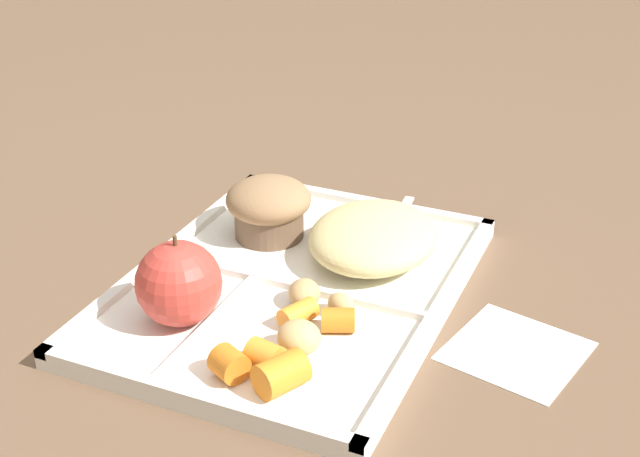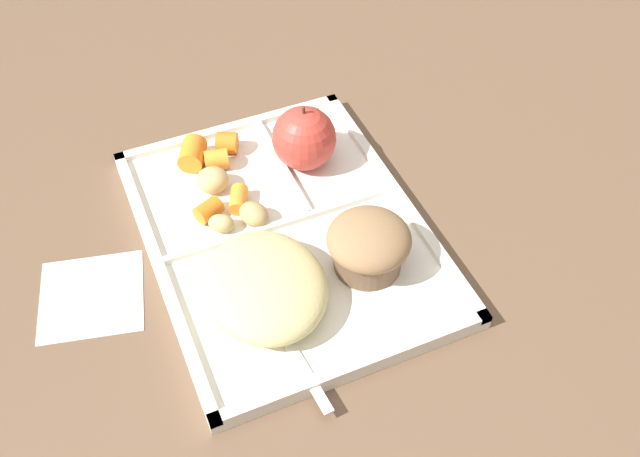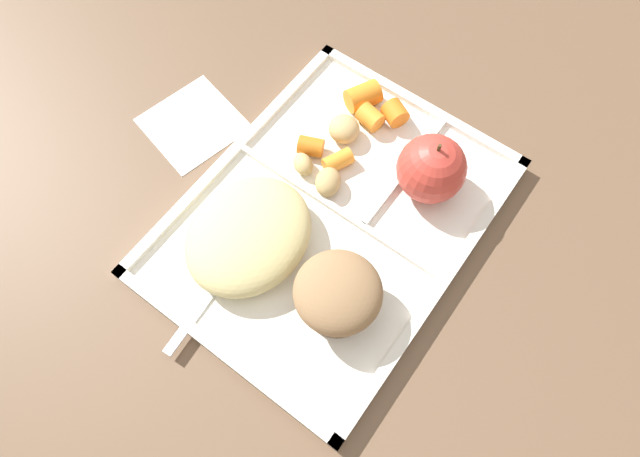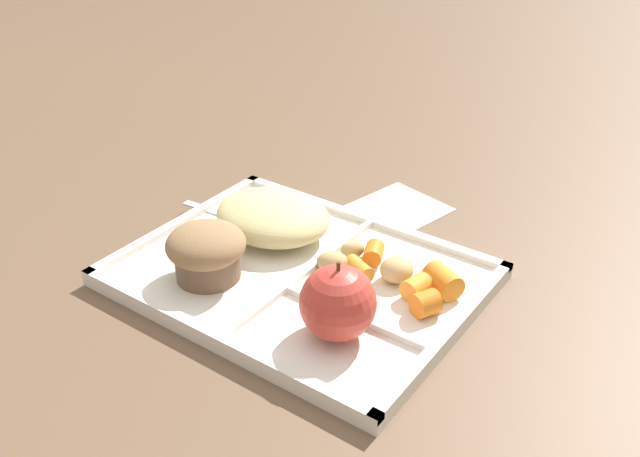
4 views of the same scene
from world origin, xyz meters
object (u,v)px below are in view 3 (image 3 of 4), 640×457
object	(u,v)px
plastic_fork	(223,277)
green_apple	(431,169)
bran_muffin	(338,295)
lunch_tray	(331,218)

from	to	relation	value
plastic_fork	green_apple	bearing A→B (deg)	152.61
green_apple	plastic_fork	xyz separation A→B (m)	(0.21, -0.11, -0.03)
green_apple	plastic_fork	size ratio (longest dim) A/B	0.49
green_apple	plastic_fork	world-z (taller)	green_apple
green_apple	bran_muffin	size ratio (longest dim) A/B	0.96
bran_muffin	plastic_fork	bearing A→B (deg)	-67.60
lunch_tray	plastic_fork	distance (m)	0.13
lunch_tray	plastic_fork	size ratio (longest dim) A/B	2.24
green_apple	bran_muffin	xyz separation A→B (m)	(0.16, 0.00, -0.00)
lunch_tray	bran_muffin	size ratio (longest dim) A/B	4.38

